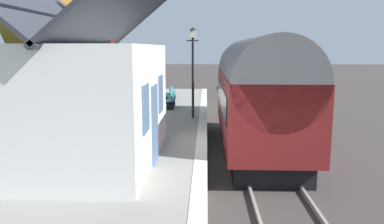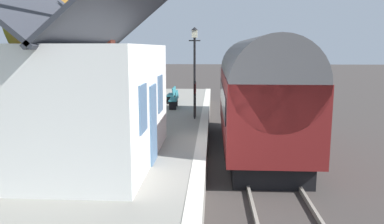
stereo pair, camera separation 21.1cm
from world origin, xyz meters
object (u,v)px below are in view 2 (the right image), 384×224
at_px(planter_under_sign, 107,109).
at_px(lamp_post_platform, 195,55).
at_px(planter_corner_building, 137,99).
at_px(station_sign_board, 195,91).
at_px(bench_mid_platform, 172,94).
at_px(train, 259,94).
at_px(planter_bench_left, 148,90).
at_px(planter_bench_right, 117,106).
at_px(tree_distant, 47,12).
at_px(bench_near_building, 175,99).
at_px(station_building, 86,98).

distance_m(planter_under_sign, lamp_post_platform, 4.46).
relative_size(planter_corner_building, planter_under_sign, 0.90).
distance_m(planter_under_sign, station_sign_board, 3.91).
bearing_deg(planter_under_sign, bench_mid_platform, -23.72).
bearing_deg(lamp_post_platform, planter_under_sign, 102.20).
bearing_deg(train, station_sign_board, 47.98).
bearing_deg(planter_under_sign, train, -104.20).
height_order(planter_bench_left, lamp_post_platform, lamp_post_platform).
bearing_deg(lamp_post_platform, bench_mid_platform, 18.83).
xyz_separation_m(planter_bench_right, station_sign_board, (-1.46, -3.88, 0.92)).
bearing_deg(bench_mid_platform, tree_distant, 115.18).
relative_size(bench_mid_platform, tree_distant, 0.16).
relative_size(lamp_post_platform, tree_distant, 0.46).
distance_m(station_sign_board, tree_distant, 8.29).
relative_size(bench_near_building, station_sign_board, 0.90).
xyz_separation_m(train, tree_distant, (4.06, 9.76, 3.44)).
bearing_deg(planter_bench_left, station_building, -176.98).
height_order(bench_near_building, lamp_post_platform, lamp_post_platform).
distance_m(planter_under_sign, tree_distant, 6.06).
relative_size(planter_corner_building, tree_distant, 0.09).
xyz_separation_m(station_building, bench_near_building, (8.98, -1.48, -1.24)).
distance_m(station_building, planter_corner_building, 9.38).
xyz_separation_m(bench_mid_platform, planter_bench_left, (2.92, 1.87, -0.08)).
bearing_deg(tree_distant, station_building, -150.72).
relative_size(station_building, planter_bench_right, 6.72).
relative_size(train, planter_bench_right, 9.83).
distance_m(train, planter_bench_right, 7.48).
distance_m(bench_mid_platform, lamp_post_platform, 5.12).
relative_size(bench_mid_platform, lamp_post_platform, 0.35).
relative_size(planter_bench_right, lamp_post_platform, 0.23).
height_order(train, station_building, station_building).
bearing_deg(planter_bench_right, tree_distant, 84.32).
height_order(planter_under_sign, planter_bench_right, planter_under_sign).
bearing_deg(lamp_post_platform, station_building, 158.16).
xyz_separation_m(planter_under_sign, station_sign_board, (0.67, -3.78, 0.72)).
relative_size(planter_bench_left, planter_under_sign, 0.94).
relative_size(train, lamp_post_platform, 2.27).
bearing_deg(station_sign_board, bench_near_building, 24.45).
distance_m(train, planter_bench_left, 11.37).
distance_m(station_building, bench_near_building, 9.19).
bearing_deg(planter_bench_right, station_sign_board, -110.62).
relative_size(planter_bench_right, station_sign_board, 0.58).
bearing_deg(bench_near_building, tree_distant, 97.32).
xyz_separation_m(train, planter_bench_right, (3.72, 6.39, -1.08)).
height_order(bench_mid_platform, planter_bench_left, bench_mid_platform).
bearing_deg(station_sign_board, planter_corner_building, 48.16).
relative_size(train, station_building, 1.46).
bearing_deg(station_building, lamp_post_platform, -21.84).
bearing_deg(lamp_post_platform, planter_bench_left, 24.75).
xyz_separation_m(planter_bench_right, lamp_post_platform, (-1.32, -3.86, 2.47)).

